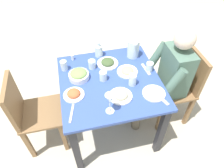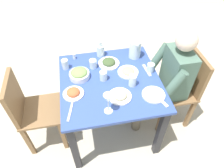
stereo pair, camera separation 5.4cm
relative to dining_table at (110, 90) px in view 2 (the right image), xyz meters
name	(u,v)px [view 2 (the right image)]	position (x,y,z in m)	size (l,w,h in m)	color
ground_plane	(111,125)	(0.00, 0.00, -0.62)	(8.00, 8.00, 0.00)	#B7AD99
dining_table	(110,90)	(0.00, 0.00, 0.00)	(0.92, 0.92, 0.75)	#334C99
chair_near	(182,86)	(0.00, -0.77, -0.11)	(0.40, 0.40, 0.90)	olive
chair_far	(31,109)	(0.00, 0.77, -0.11)	(0.40, 0.40, 0.90)	olive
diner_near	(166,79)	(0.00, -0.57, 0.03)	(0.48, 0.53, 1.19)	#4C6B5B
water_pitcher	(135,49)	(0.30, -0.31, 0.22)	(0.16, 0.12, 0.19)	silver
salad_bowl	(79,74)	(0.10, 0.27, 0.16)	(0.19, 0.19, 0.09)	white
plate_fries	(128,71)	(0.07, -0.19, 0.14)	(0.20, 0.20, 0.04)	white
plate_beans	(120,95)	(-0.21, -0.04, 0.14)	(0.20, 0.20, 0.05)	white
plate_dolmas	(109,62)	(0.24, -0.03, 0.14)	(0.21, 0.21, 0.05)	white
plate_yoghurt	(154,94)	(-0.25, -0.33, 0.14)	(0.20, 0.20, 0.04)	white
plate_rice_curry	(73,93)	(-0.11, 0.34, 0.14)	(0.18, 0.18, 0.06)	white
water_glass_near_right	(103,76)	(0.03, 0.06, 0.17)	(0.07, 0.07, 0.09)	silver
water_glass_near_left	(133,80)	(-0.09, -0.19, 0.18)	(0.07, 0.07, 0.11)	silver
water_glass_far_left	(151,68)	(0.05, -0.40, 0.17)	(0.07, 0.07, 0.09)	silver
water_glass_far_right	(65,64)	(0.25, 0.39, 0.17)	(0.06, 0.06, 0.10)	silver
water_glass_by_pitcher	(93,64)	(0.22, 0.13, 0.17)	(0.07, 0.07, 0.09)	silver
wine_glass	(108,100)	(-0.34, 0.08, 0.26)	(0.08, 0.08, 0.20)	silver
oil_carafe	(100,51)	(0.39, 0.03, 0.18)	(0.08, 0.08, 0.16)	silver
salt_shaker	(74,56)	(0.39, 0.30, 0.15)	(0.03, 0.03, 0.05)	white
fork_near	(147,70)	(0.07, -0.37, 0.13)	(0.17, 0.03, 0.01)	silver
knife_near	(70,112)	(-0.29, 0.38, 0.13)	(0.18, 0.02, 0.01)	silver
fork_far	(161,100)	(-0.31, -0.37, 0.13)	(0.17, 0.03, 0.01)	silver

